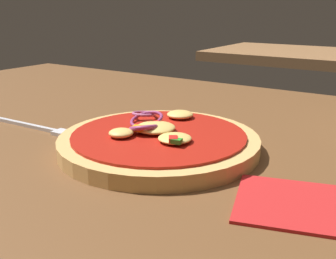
{
  "coord_description": "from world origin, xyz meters",
  "views": [
    {
      "loc": [
        0.23,
        -0.36,
        0.2
      ],
      "look_at": [
        -0.03,
        0.03,
        0.06
      ],
      "focal_mm": 42.21,
      "sensor_mm": 36.0,
      "label": 1
    }
  ],
  "objects": [
    {
      "name": "dining_table",
      "position": [
        0.0,
        0.0,
        0.02
      ],
      "size": [
        1.46,
        0.88,
        0.04
      ],
      "color": "brown",
      "rests_on": "ground"
    },
    {
      "name": "pizza",
      "position": [
        -0.03,
        0.01,
        0.05
      ],
      "size": [
        0.24,
        0.24,
        0.04
      ],
      "color": "tan",
      "rests_on": "dining_table"
    },
    {
      "name": "fork",
      "position": [
        -0.21,
        -0.02,
        0.04
      ],
      "size": [
        0.17,
        0.02,
        0.01
      ],
      "color": "silver",
      "rests_on": "dining_table"
    },
    {
      "name": "napkin",
      "position": [
        0.18,
        -0.03,
        0.04
      ],
      "size": [
        0.18,
        0.13,
        0.0
      ],
      "color": "#B21E1E",
      "rests_on": "dining_table"
    },
    {
      "name": "background_table",
      "position": [
        -0.14,
        1.21,
        0.02
      ],
      "size": [
        0.76,
        0.47,
        0.04
      ],
      "color": "brown",
      "rests_on": "ground"
    }
  ]
}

